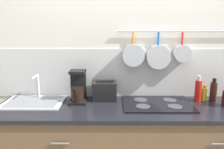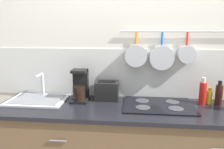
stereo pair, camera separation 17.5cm
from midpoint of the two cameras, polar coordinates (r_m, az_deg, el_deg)
name	(u,v)px [view 2 (the right image)]	position (r m, az deg, el deg)	size (l,w,h in m)	color
wall_back	(138,59)	(2.18, 8.99, 4.02)	(7.20, 0.15, 2.60)	silver
countertop	(137,110)	(1.95, 9.09, -9.09)	(2.51, 0.60, 0.03)	black
sink_basin	(38,99)	(2.19, -16.67, -6.11)	(0.54, 0.39, 0.24)	#B7BABF
coffee_maker	(80,88)	(2.08, -5.97, -3.54)	(0.16, 0.18, 0.30)	black
toaster	(107,90)	(2.11, 1.05, -4.23)	(0.24, 0.17, 0.18)	black
cooktop	(158,105)	(2.03, 14.45, -7.80)	(0.62, 0.44, 0.01)	black
bottle_hot_sauce	(203,93)	(2.17, 24.76, -4.37)	(0.06, 0.06, 0.25)	red
bottle_vinegar	(209,97)	(2.23, 26.13, -5.24)	(0.05, 0.05, 0.15)	yellow
bottle_dish_soap	(219,95)	(2.21, 28.22, -4.67)	(0.06, 0.06, 0.23)	#33140F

